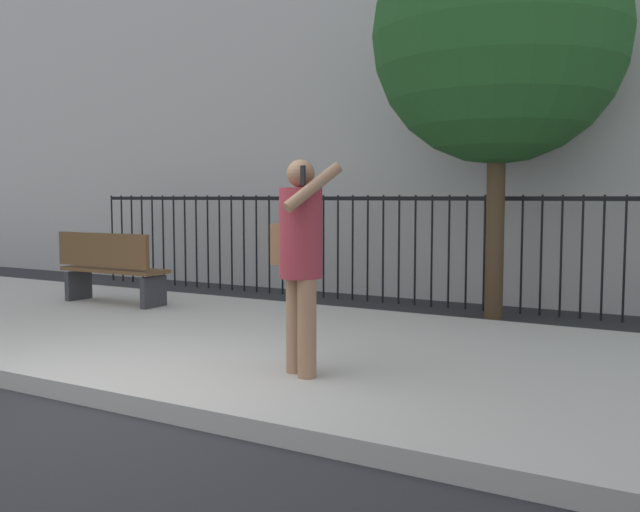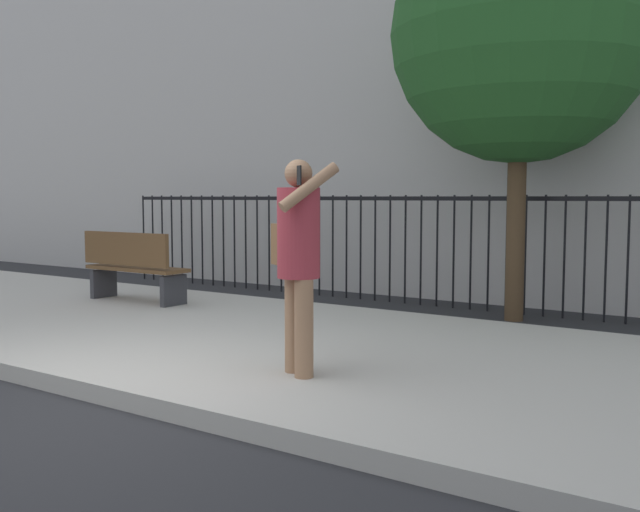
% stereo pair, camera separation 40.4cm
% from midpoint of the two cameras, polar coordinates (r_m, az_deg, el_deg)
% --- Properties ---
extents(ground_plane, '(60.00, 60.00, 0.00)m').
position_cam_midpoint_polar(ground_plane, '(5.73, -16.03, -11.32)').
color(ground_plane, '#28282B').
extents(sidewalk, '(28.00, 4.40, 0.15)m').
position_cam_midpoint_polar(sidewalk, '(7.26, -2.47, -7.11)').
color(sidewalk, '#B2ADA3').
rests_on(sidewalk, ground).
extents(iron_fence, '(12.03, 0.04, 1.60)m').
position_cam_midpoint_polar(iron_fence, '(10.33, 9.89, 1.65)').
color(iron_fence, black).
rests_on(iron_fence, ground).
extents(pedestrian_on_phone, '(0.72, 0.61, 1.71)m').
position_cam_midpoint_polar(pedestrian_on_phone, '(5.61, 0.22, 0.45)').
color(pedestrian_on_phone, '#936B4C').
rests_on(pedestrian_on_phone, sidewalk).
extents(street_bench, '(1.60, 0.45, 0.95)m').
position_cam_midpoint_polar(street_bench, '(9.84, -13.76, -0.73)').
color(street_bench, brown).
rests_on(street_bench, sidewalk).
extents(street_tree_near, '(3.19, 3.19, 5.18)m').
position_cam_midpoint_polar(street_tree_near, '(9.52, 17.05, 16.70)').
color(street_tree_near, '#4C3823').
rests_on(street_tree_near, ground).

